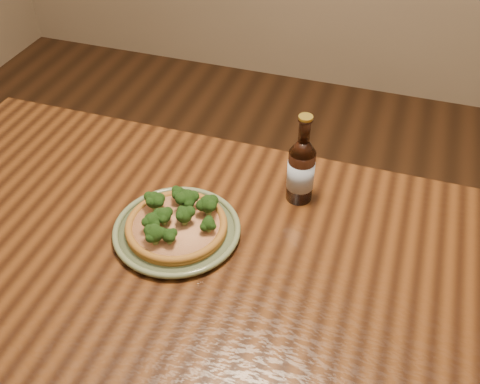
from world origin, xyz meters
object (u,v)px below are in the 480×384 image
(pizza, at_px, (176,223))
(beer_bottle, at_px, (301,169))
(table, at_px, (202,294))
(plate, at_px, (177,230))

(pizza, height_order, beer_bottle, beer_bottle)
(table, bearing_deg, beer_bottle, 62.39)
(plate, bearing_deg, beer_bottle, 41.64)
(plate, relative_size, beer_bottle, 1.24)
(table, bearing_deg, pizza, 137.66)
(table, relative_size, plate, 5.58)
(table, distance_m, beer_bottle, 0.36)
(plate, bearing_deg, pizza, 104.58)
(beer_bottle, bearing_deg, plate, -120.92)
(table, height_order, pizza, pizza)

